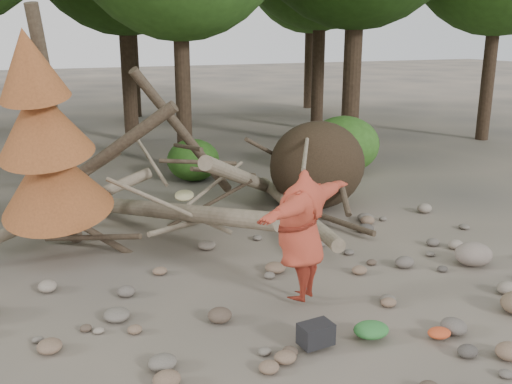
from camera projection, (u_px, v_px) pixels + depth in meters
name	position (u px, v px, depth m)	size (l,w,h in m)	color
ground	(306.00, 310.00, 8.22)	(120.00, 120.00, 0.00)	#514C44
deadfall_pile	(296.00, 170.00, 12.48)	(8.55, 5.24, 3.30)	#332619
dead_conifer	(46.00, 142.00, 9.41)	(2.06, 2.16, 4.35)	#4C3F30
bush_mid	(193.00, 160.00, 15.25)	(1.40, 1.40, 1.12)	#2B5919
bush_right	(344.00, 144.00, 16.11)	(2.00, 2.00, 1.60)	#356A21
frisbee_thrower	(301.00, 235.00, 8.18)	(3.00, 1.82, 1.95)	#AA3926
backpack	(316.00, 338.00, 7.20)	(0.42, 0.28, 0.28)	black
cloth_green	(371.00, 333.00, 7.41)	(0.48, 0.40, 0.18)	#2C6E30
cloth_orange	(439.00, 336.00, 7.40)	(0.32, 0.26, 0.12)	#BB4220
boulder_mid_right	(473.00, 254.00, 9.76)	(0.65, 0.59, 0.39)	gray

